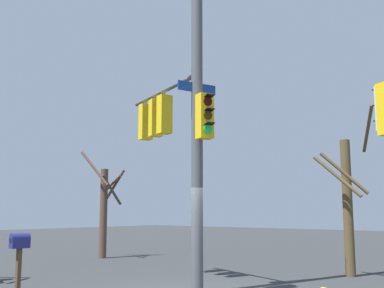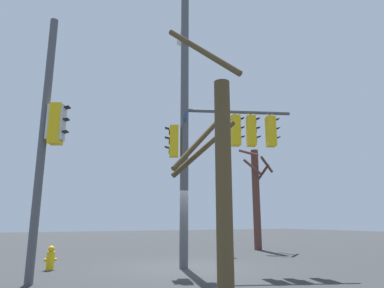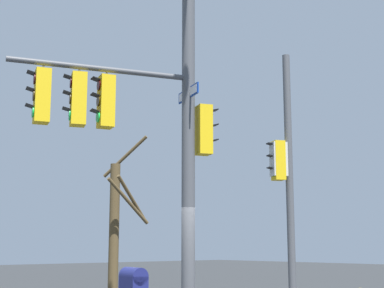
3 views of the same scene
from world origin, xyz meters
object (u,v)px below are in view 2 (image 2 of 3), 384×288
(mailbox, at_px, (227,230))
(bare_tree_across_street, at_px, (221,178))
(fire_hydrant, at_px, (51,258))
(bare_tree_corner, at_px, (256,195))

(mailbox, height_order, bare_tree_across_street, bare_tree_across_street)
(mailbox, xyz_separation_m, bare_tree_across_street, (5.07, 7.87, 1.16))
(fire_hydrant, relative_size, mailbox, 0.52)
(mailbox, bearing_deg, fire_hydrant, -162.65)
(fire_hydrant, height_order, bare_tree_across_street, bare_tree_across_street)
(bare_tree_corner, bearing_deg, bare_tree_across_street, 50.01)
(mailbox, xyz_separation_m, bare_tree_corner, (-3.14, -1.93, 1.76))
(fire_hydrant, height_order, mailbox, mailbox)
(mailbox, bearing_deg, bare_tree_across_street, -113.77)
(fire_hydrant, relative_size, bare_tree_corner, 0.14)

